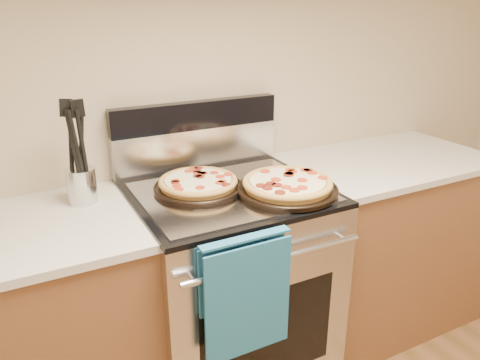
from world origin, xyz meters
name	(u,v)px	position (x,y,z in m)	size (l,w,h in m)	color
wall_back	(191,70)	(0.00, 2.00, 1.35)	(4.00, 4.00, 0.00)	#C5AF8E
range_body	(229,290)	(0.00, 1.65, 0.45)	(0.76, 0.68, 0.90)	#B7B7BC
oven_window	(268,336)	(0.00, 1.31, 0.45)	(0.56, 0.01, 0.40)	black
cooktop	(228,192)	(0.00, 1.65, 0.91)	(0.76, 0.68, 0.02)	black
backsplash_lower	(197,148)	(0.00, 1.96, 1.01)	(0.76, 0.06, 0.18)	silver
backsplash_upper	(196,115)	(0.00, 1.96, 1.16)	(0.76, 0.06, 0.12)	black
oven_handle	(277,259)	(0.00, 1.27, 0.80)	(0.03, 0.03, 0.70)	silver
dish_towel	(245,294)	(-0.12, 1.27, 0.70)	(0.32, 0.05, 0.42)	#1A5B83
foil_sheet	(231,192)	(0.00, 1.62, 0.92)	(0.70, 0.55, 0.01)	gray
cabinet_left	(6,353)	(-0.88, 1.68, 0.44)	(1.00, 0.62, 0.88)	brown
cabinet_right	(378,244)	(0.88, 1.68, 0.44)	(1.00, 0.62, 0.88)	brown
countertop_right	(387,161)	(0.88, 1.68, 0.90)	(1.02, 0.64, 0.03)	#BCB6A9
pepperoni_pizza_back	(198,184)	(-0.11, 1.70, 0.95)	(0.35, 0.35, 0.05)	#B17E36
pepperoni_pizza_front	(287,186)	(0.19, 1.51, 0.95)	(0.39, 0.39, 0.05)	#B17E36
utensil_crock	(82,186)	(-0.53, 1.82, 0.98)	(0.11, 0.11, 0.14)	silver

